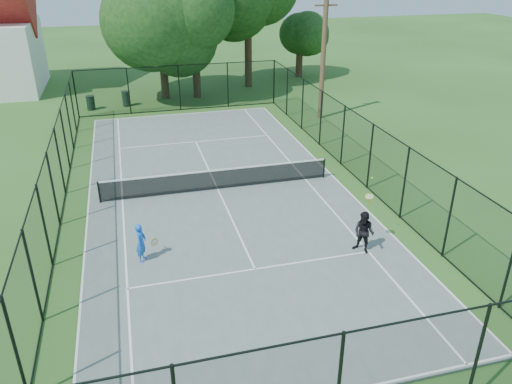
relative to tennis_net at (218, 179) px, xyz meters
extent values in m
plane|color=#2B4F1B|center=(0.00, 0.00, -0.58)|extent=(120.00, 120.00, 0.00)
cube|color=slate|center=(0.00, 0.00, -0.55)|extent=(11.00, 24.00, 0.06)
cylinder|color=black|center=(-5.00, 0.00, -0.04)|extent=(0.08, 0.08, 0.95)
cylinder|color=black|center=(5.00, 0.00, -0.04)|extent=(0.08, 0.08, 0.95)
cube|color=black|center=(0.00, 0.00, -0.04)|extent=(10.00, 0.03, 0.88)
cube|color=white|center=(0.00, 0.00, 0.40)|extent=(10.00, 0.05, 0.06)
cylinder|color=#332114|center=(-0.64, 16.45, 1.27)|extent=(0.56, 0.56, 3.70)
sphere|color=#113311|center=(-0.64, 16.45, 4.79)|extent=(6.68, 6.68, 6.68)
cylinder|color=#332114|center=(1.62, 16.12, 1.15)|extent=(0.56, 0.56, 3.47)
sphere|color=#113311|center=(1.62, 16.12, 4.44)|extent=(6.22, 6.22, 6.22)
cylinder|color=#332114|center=(6.03, 18.33, 1.50)|extent=(0.56, 0.56, 4.17)
sphere|color=#113311|center=(6.03, 18.33, 5.24)|extent=(6.61, 6.61, 6.61)
cylinder|color=#332114|center=(11.02, 20.57, 0.52)|extent=(0.56, 0.56, 2.20)
sphere|color=#113311|center=(11.02, 20.57, 2.58)|extent=(3.84, 3.84, 3.84)
cylinder|color=black|center=(-5.78, 14.67, -0.13)|extent=(0.54, 0.54, 0.89)
cylinder|color=black|center=(-5.78, 14.67, 0.34)|extent=(0.58, 0.58, 0.05)
cylinder|color=black|center=(-3.46, 14.98, -0.09)|extent=(0.54, 0.54, 0.98)
cylinder|color=black|center=(-3.46, 14.98, 0.42)|extent=(0.58, 0.58, 0.05)
cylinder|color=#4C3823|center=(8.37, 9.00, 3.14)|extent=(0.30, 0.30, 7.44)
cube|color=#4C3823|center=(8.37, 9.00, 6.19)|extent=(1.40, 0.10, 0.10)
imported|color=blue|center=(-3.54, -4.88, 0.17)|extent=(0.49, 0.59, 1.38)
torus|color=gold|center=(-3.09, -4.73, 0.03)|extent=(0.27, 0.18, 0.29)
cylinder|color=silver|center=(-3.09, -4.73, 0.03)|extent=(0.23, 0.15, 0.25)
imported|color=black|center=(3.90, -6.32, 0.25)|extent=(0.92, 0.94, 1.53)
torus|color=gold|center=(4.15, -5.97, 1.43)|extent=(0.30, 0.28, 0.14)
cylinder|color=silver|center=(4.15, -5.97, 1.43)|extent=(0.26, 0.24, 0.11)
sphere|color=#CCE526|center=(4.33, -5.69, 1.98)|extent=(0.07, 0.07, 0.07)
camera|label=1|loc=(-3.52, -19.69, 8.89)|focal=35.00mm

